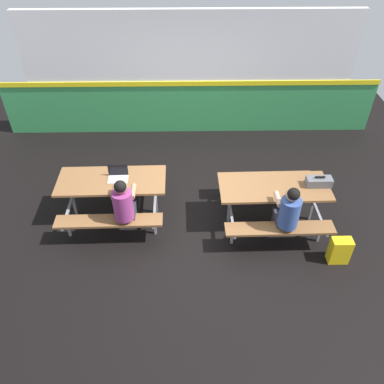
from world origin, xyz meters
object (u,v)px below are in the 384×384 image
object	(u,v)px
student_further	(288,211)
backpack_dark	(339,250)
picnic_table_right	(273,194)
picnic_table_left	(113,188)
laptop_silver	(118,176)
student_nearer	(124,204)
toolbox_grey	(319,182)

from	to	relation	value
student_further	backpack_dark	bearing A→B (deg)	-23.53
picnic_table_right	student_further	world-z (taller)	student_further
picnic_table_right	backpack_dark	bearing A→B (deg)	-45.31
picnic_table_left	backpack_dark	world-z (taller)	picnic_table_left
picnic_table_left	backpack_dark	distance (m)	3.68
picnic_table_right	backpack_dark	size ratio (longest dim) A/B	3.99
backpack_dark	laptop_silver	bearing A→B (deg)	161.33
student_nearer	laptop_silver	size ratio (longest dim) A/B	3.73
picnic_table_right	toolbox_grey	bearing A→B (deg)	0.90
picnic_table_left	student_nearer	bearing A→B (deg)	-64.36
picnic_table_left	student_further	xyz separation A→B (m)	(2.71, -0.76, 0.13)
picnic_table_left	backpack_dark	size ratio (longest dim) A/B	3.99
student_nearer	student_further	distance (m)	2.45
picnic_table_left	picnic_table_right	world-z (taller)	same
student_nearer	student_further	world-z (taller)	same
laptop_silver	backpack_dark	xyz separation A→B (m)	(3.38, -1.14, -0.57)
student_further	laptop_silver	world-z (taller)	student_further
toolbox_grey	laptop_silver	bearing A→B (deg)	175.78
student_nearer	toolbox_grey	xyz separation A→B (m)	(3.04, 0.36, 0.10)
picnic_table_right	laptop_silver	size ratio (longest dim) A/B	5.43
student_nearer	laptop_silver	distance (m)	0.62
picnic_table_left	toolbox_grey	size ratio (longest dim) A/B	4.39
student_nearer	picnic_table_right	bearing A→B (deg)	8.38
laptop_silver	student_nearer	bearing A→B (deg)	-75.23
student_further	toolbox_grey	world-z (taller)	student_further
picnic_table_right	student_nearer	size ratio (longest dim) A/B	1.46
picnic_table_left	toolbox_grey	xyz separation A→B (m)	(3.30, -0.20, 0.24)
laptop_silver	toolbox_grey	xyz separation A→B (m)	(3.20, -0.24, 0.02)
toolbox_grey	backpack_dark	distance (m)	1.10
student_further	backpack_dark	xyz separation A→B (m)	(0.78, -0.34, -0.49)
student_nearer	laptop_silver	xyz separation A→B (m)	(-0.16, 0.59, 0.08)
picnic_table_right	backpack_dark	xyz separation A→B (m)	(0.89, -0.90, -0.36)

